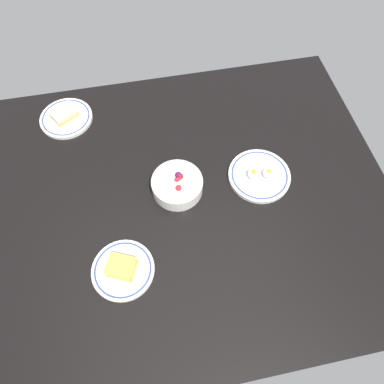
{
  "coord_description": "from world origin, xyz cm",
  "views": [
    {
      "loc": [
        -10.6,
        -53.59,
        104.06
      ],
      "look_at": [
        0.0,
        0.0,
        6.0
      ],
      "focal_mm": 32.3,
      "sensor_mm": 36.0,
      "label": 1
    }
  ],
  "objects_px": {
    "plate_cheese": "(123,269)",
    "plate_eggs": "(259,175)",
    "bowl_berries": "(177,185)",
    "plate_sandwich": "(66,117)"
  },
  "relations": [
    {
      "from": "plate_eggs",
      "to": "bowl_berries",
      "type": "bearing_deg",
      "value": 178.82
    },
    {
      "from": "plate_cheese",
      "to": "bowl_berries",
      "type": "relative_size",
      "value": 1.1
    },
    {
      "from": "bowl_berries",
      "to": "plate_eggs",
      "type": "bearing_deg",
      "value": -1.18
    },
    {
      "from": "plate_cheese",
      "to": "bowl_berries",
      "type": "bearing_deg",
      "value": 49.75
    },
    {
      "from": "plate_cheese",
      "to": "plate_eggs",
      "type": "height_order",
      "value": "plate_cheese"
    },
    {
      "from": "plate_sandwich",
      "to": "plate_eggs",
      "type": "bearing_deg",
      "value": -31.12
    },
    {
      "from": "plate_cheese",
      "to": "plate_eggs",
      "type": "xyz_separation_m",
      "value": [
        0.48,
        0.24,
        -0.0
      ]
    },
    {
      "from": "plate_sandwich",
      "to": "plate_cheese",
      "type": "relative_size",
      "value": 1.05
    },
    {
      "from": "plate_eggs",
      "to": "plate_sandwich",
      "type": "bearing_deg",
      "value": 148.88
    },
    {
      "from": "plate_sandwich",
      "to": "plate_cheese",
      "type": "xyz_separation_m",
      "value": [
        0.15,
        -0.62,
        0.0
      ]
    }
  ]
}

